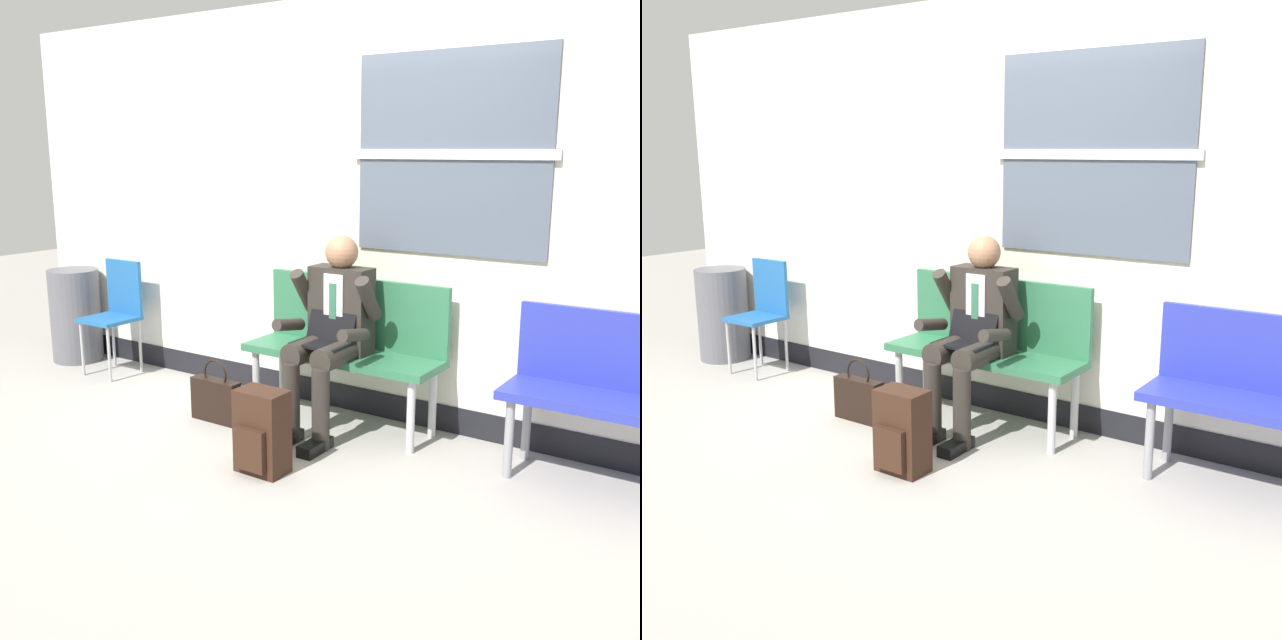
# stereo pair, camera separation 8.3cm
# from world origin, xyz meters

# --- Properties ---
(ground_plane) EXTENTS (18.00, 18.00, 0.00)m
(ground_plane) POSITION_xyz_m (0.00, 0.00, 0.00)
(ground_plane) COLOR #9E9991
(station_wall) EXTENTS (6.34, 0.17, 2.73)m
(station_wall) POSITION_xyz_m (0.01, 0.64, 1.36)
(station_wall) COLOR beige
(station_wall) RESTS_ON ground
(bench_with_person) EXTENTS (1.33, 0.42, 0.96)m
(bench_with_person) POSITION_xyz_m (0.06, 0.37, 0.57)
(bench_with_person) COLOR #2D6B47
(bench_with_person) RESTS_ON ground
(bench_empty) EXTENTS (1.10, 0.42, 0.94)m
(bench_empty) POSITION_xyz_m (1.72, 0.36, 0.55)
(bench_empty) COLOR #28339E
(bench_empty) RESTS_ON ground
(person_seated) EXTENTS (0.57, 0.70, 1.26)m
(person_seated) POSITION_xyz_m (0.06, 0.16, 0.68)
(person_seated) COLOR #2D2823
(person_seated) RESTS_ON ground
(backpack) EXTENTS (0.28, 0.22, 0.48)m
(backpack) POSITION_xyz_m (0.07, -0.56, 0.24)
(backpack) COLOR #331E14
(backpack) RESTS_ON ground
(handbag) EXTENTS (0.37, 0.10, 0.43)m
(handbag) POSITION_xyz_m (-0.68, -0.11, 0.16)
(handbag) COLOR black
(handbag) RESTS_ON ground
(folding_chair) EXTENTS (0.38, 0.38, 0.91)m
(folding_chair) POSITION_xyz_m (-2.09, 0.31, 0.55)
(folding_chair) COLOR #1E5999
(folding_chair) RESTS_ON ground
(trash_bin) EXTENTS (0.42, 0.42, 0.79)m
(trash_bin) POSITION_xyz_m (-2.67, 0.34, 0.39)
(trash_bin) COLOR #595960
(trash_bin) RESTS_ON ground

